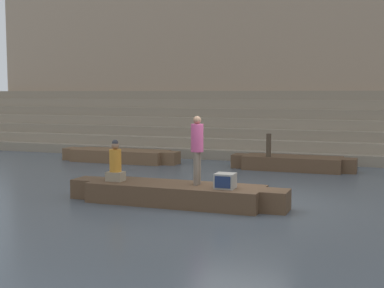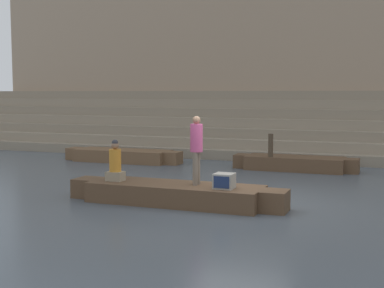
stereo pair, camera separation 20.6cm
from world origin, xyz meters
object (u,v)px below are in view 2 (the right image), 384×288
(rowboat_main, at_px, (175,193))
(moored_boat_shore, at_px, (123,155))
(person_standing, at_px, (196,145))
(mooring_post, at_px, (271,152))
(moored_boat_distant, at_px, (295,163))
(person_rowing, at_px, (115,164))
(tv_set, at_px, (224,181))

(rowboat_main, height_order, moored_boat_shore, rowboat_main)
(person_standing, bearing_deg, moored_boat_shore, 119.86)
(mooring_post, bearing_deg, moored_boat_shore, 176.93)
(moored_boat_distant, height_order, mooring_post, mooring_post)
(person_rowing, distance_m, moored_boat_distant, 7.88)
(moored_boat_distant, bearing_deg, moored_boat_shore, 176.20)
(tv_set, xyz_separation_m, moored_boat_shore, (-6.53, 6.98, -0.42))
(rowboat_main, xyz_separation_m, moored_boat_shore, (-5.18, 6.82, -0.01))
(person_rowing, bearing_deg, tv_set, -10.80)
(person_rowing, height_order, moored_boat_shore, person_rowing)
(person_standing, xyz_separation_m, mooring_post, (0.42, 6.41, -0.83))
(person_rowing, height_order, moored_boat_distant, person_rowing)
(person_rowing, bearing_deg, rowboat_main, -5.91)
(person_standing, xyz_separation_m, moored_boat_shore, (-5.73, 6.74, -1.24))
(person_standing, height_order, mooring_post, person_standing)
(rowboat_main, distance_m, person_standing, 1.35)
(person_standing, bearing_deg, tv_set, -27.03)
(moored_boat_distant, relative_size, mooring_post, 3.36)
(rowboat_main, xyz_separation_m, person_rowing, (-1.63, -0.11, 0.68))
(rowboat_main, bearing_deg, mooring_post, 79.97)
(person_rowing, bearing_deg, person_standing, -4.92)
(rowboat_main, relative_size, person_rowing, 5.29)
(rowboat_main, bearing_deg, tv_set, -8.31)
(person_rowing, bearing_deg, moored_boat_shore, 107.22)
(tv_set, bearing_deg, rowboat_main, 177.30)
(person_standing, height_order, person_rowing, person_standing)
(person_standing, bearing_deg, moored_boat_distant, 69.55)
(person_rowing, xyz_separation_m, moored_boat_distant, (3.39, 7.08, -0.68))
(tv_set, height_order, mooring_post, mooring_post)
(rowboat_main, distance_m, moored_boat_distant, 7.18)
(moored_boat_shore, bearing_deg, tv_set, -41.50)
(moored_boat_shore, height_order, mooring_post, mooring_post)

